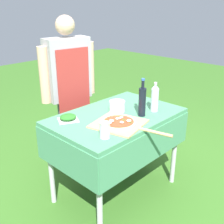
# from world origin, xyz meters

# --- Properties ---
(ground_plane) EXTENTS (12.00, 12.00, 0.00)m
(ground_plane) POSITION_xyz_m (0.00, 0.00, 0.00)
(ground_plane) COLOR #386B23
(prep_table) EXTENTS (1.12, 0.73, 0.78)m
(prep_table) POSITION_xyz_m (0.00, 0.00, 0.68)
(prep_table) COLOR #478960
(prep_table) RESTS_ON ground
(person_cook) EXTENTS (0.58, 0.24, 1.56)m
(person_cook) POSITION_xyz_m (0.00, 0.63, 0.92)
(person_cook) COLOR #4C4C51
(person_cook) RESTS_ON ground
(pizza_on_peel) EXTENTS (0.44, 0.65, 0.05)m
(pizza_on_peel) POSITION_xyz_m (-0.13, -0.16, 0.79)
(pizza_on_peel) COLOR tan
(pizza_on_peel) RESTS_ON prep_table
(oil_bottle) EXTENTS (0.06, 0.06, 0.32)m
(oil_bottle) POSITION_xyz_m (0.13, -0.17, 0.91)
(oil_bottle) COLOR black
(oil_bottle) RESTS_ON prep_table
(water_bottle) EXTENTS (0.07, 0.07, 0.26)m
(water_bottle) POSITION_xyz_m (0.29, -0.18, 0.90)
(water_bottle) COLOR silver
(water_bottle) RESTS_ON prep_table
(herb_container) EXTENTS (0.20, 0.20, 0.05)m
(herb_container) POSITION_xyz_m (-0.36, 0.20, 0.81)
(herb_container) COLOR silver
(herb_container) RESTS_ON prep_table
(mixing_tub) EXTENTS (0.14, 0.14, 0.09)m
(mixing_tub) POSITION_xyz_m (0.06, 0.05, 0.83)
(mixing_tub) COLOR silver
(mixing_tub) RESTS_ON prep_table
(sauce_jar) EXTENTS (0.08, 0.08, 0.12)m
(sauce_jar) POSITION_xyz_m (-0.37, -0.23, 0.83)
(sauce_jar) COLOR silver
(sauce_jar) RESTS_ON prep_table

